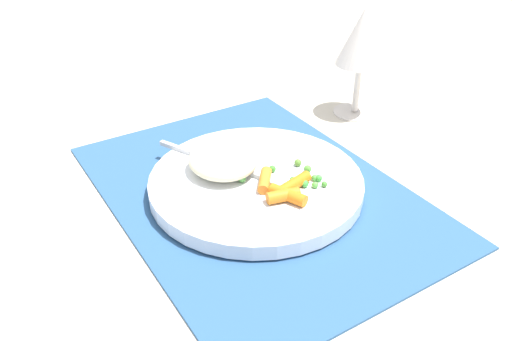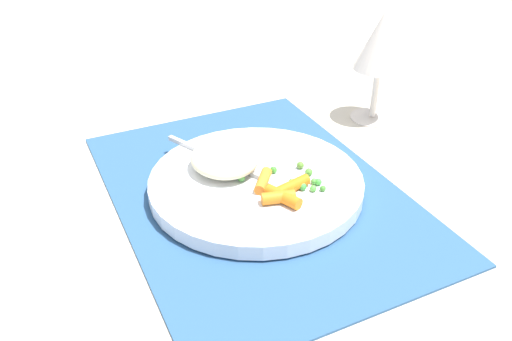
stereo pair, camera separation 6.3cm
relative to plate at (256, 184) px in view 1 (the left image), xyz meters
The scene contains 8 objects.
ground_plane 0.02m from the plate, ahead, with size 2.40×2.40×0.00m, color beige.
placemat 0.01m from the plate, ahead, with size 0.46×0.33×0.01m, color #2D5684.
plate is the anchor object (origin of this frame).
rice_mound 0.05m from the plate, 142.89° to the right, with size 0.09×0.08×0.03m, color beige.
carrot_portion 0.05m from the plate, ahead, with size 0.09×0.07×0.01m.
pea_scatter 0.05m from the plate, 55.41° to the left, with size 0.07×0.09×0.01m.
fork 0.03m from the plate, 154.70° to the right, with size 0.19×0.10×0.01m.
wine_glass 0.30m from the plate, 113.34° to the left, with size 0.08×0.08×0.17m.
Camera 1 is at (0.47, -0.30, 0.39)m, focal length 37.83 mm.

